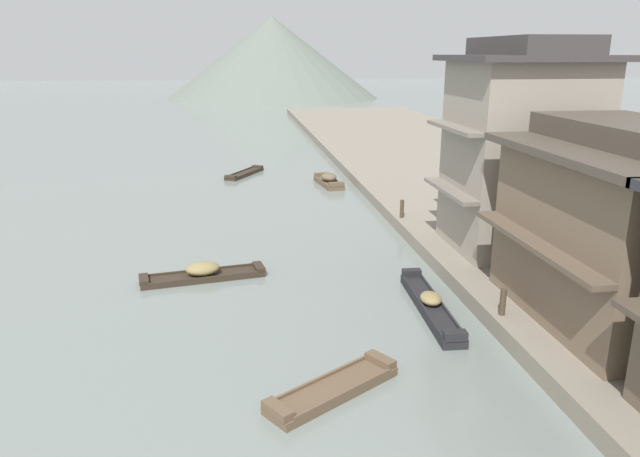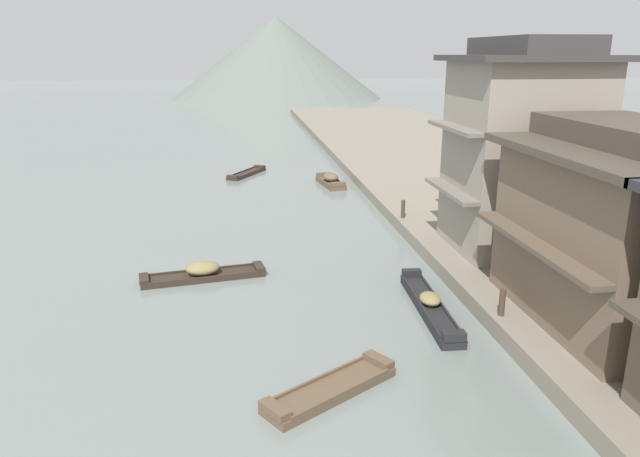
# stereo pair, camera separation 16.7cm
# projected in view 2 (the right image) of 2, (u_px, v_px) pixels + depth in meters

# --- Properties ---
(riverbank_right) EXTENTS (18.00, 110.00, 0.60)m
(riverbank_right) POSITION_uv_depth(u_px,v_px,m) (503.00, 188.00, 38.12)
(riverbank_right) COLOR gray
(riverbank_right) RESTS_ON ground
(boat_moored_nearest) EXTENTS (1.05, 5.77, 0.69)m
(boat_moored_nearest) POSITION_uv_depth(u_px,v_px,m) (430.00, 306.00, 20.64)
(boat_moored_nearest) COLOR #232326
(boat_moored_nearest) RESTS_ON ground
(boat_moored_second) EXTENTS (1.65, 3.80, 0.85)m
(boat_moored_second) POSITION_uv_depth(u_px,v_px,m) (331.00, 181.00, 40.32)
(boat_moored_second) COLOR brown
(boat_moored_second) RESTS_ON ground
(boat_moored_third) EXTENTS (3.90, 3.05, 0.44)m
(boat_moored_third) POSITION_uv_depth(u_px,v_px,m) (331.00, 389.00, 15.68)
(boat_moored_third) COLOR brown
(boat_moored_third) RESTS_ON ground
(boat_moored_far) EXTENTS (5.02, 1.86, 0.71)m
(boat_moored_far) POSITION_uv_depth(u_px,v_px,m) (203.00, 273.00, 23.65)
(boat_moored_far) COLOR #33281E
(boat_moored_far) RESTS_ON ground
(boat_midriver_drifting) EXTENTS (3.00, 4.33, 0.37)m
(boat_midriver_drifting) POSITION_uv_depth(u_px,v_px,m) (247.00, 173.00, 43.74)
(boat_midriver_drifting) COLOR #33281E
(boat_midriver_drifting) RESTS_ON ground
(house_waterfront_second) EXTENTS (7.11, 8.01, 6.14)m
(house_waterfront_second) POSITION_uv_depth(u_px,v_px,m) (637.00, 228.00, 18.03)
(house_waterfront_second) COLOR #75604C
(house_waterfront_second) RESTS_ON riverbank_right
(house_waterfront_tall) EXTENTS (6.37, 5.68, 8.74)m
(house_waterfront_tall) POSITION_uv_depth(u_px,v_px,m) (521.00, 148.00, 24.48)
(house_waterfront_tall) COLOR gray
(house_waterfront_tall) RESTS_ON riverbank_right
(mooring_post_dock_mid) EXTENTS (0.20, 0.20, 0.90)m
(mooring_post_dock_mid) POSITION_uv_depth(u_px,v_px,m) (502.00, 302.00, 18.89)
(mooring_post_dock_mid) COLOR #473828
(mooring_post_dock_mid) RESTS_ON riverbank_right
(mooring_post_dock_far) EXTENTS (0.20, 0.20, 0.93)m
(mooring_post_dock_far) POSITION_uv_depth(u_px,v_px,m) (403.00, 209.00, 30.11)
(mooring_post_dock_far) COLOR #473828
(mooring_post_dock_far) RESTS_ON riverbank_right
(hill_far_west) EXTENTS (41.27, 41.27, 15.45)m
(hill_far_west) POSITION_uv_depth(u_px,v_px,m) (277.00, 58.00, 115.73)
(hill_far_west) COLOR slate
(hill_far_west) RESTS_ON ground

